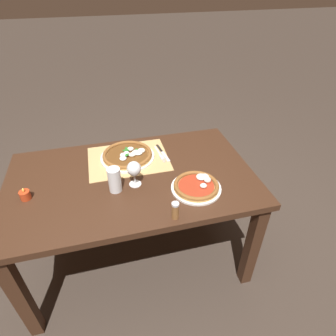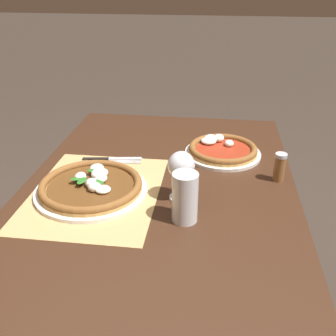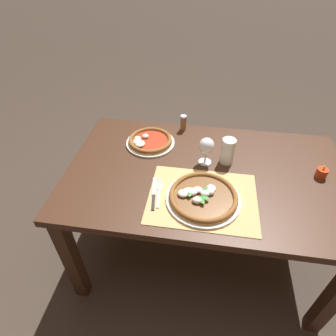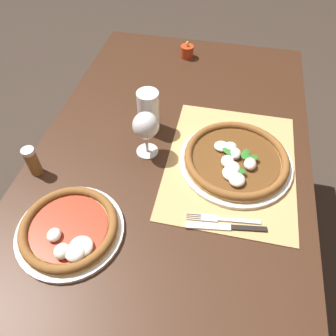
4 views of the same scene
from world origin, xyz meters
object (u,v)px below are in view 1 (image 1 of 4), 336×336
at_px(pint_glass, 115,180).
at_px(pizza_far, 197,186).
at_px(pizza_near, 128,155).
at_px(knife, 163,153).
at_px(pepper_shaker, 175,210).
at_px(wine_glass, 134,170).
at_px(fork, 160,154).
at_px(votive_candle, 25,195).

bearing_deg(pint_glass, pizza_far, 167.19).
relative_size(pizza_near, pint_glass, 2.40).
distance_m(pizza_near, knife, 0.23).
xyz_separation_m(pint_glass, pepper_shaker, (-0.27, 0.29, -0.02)).
bearing_deg(pizza_far, knife, -75.73).
xyz_separation_m(wine_glass, knife, (-0.23, -0.27, -0.10)).
height_order(pizza_near, pizza_far, pizza_near).
bearing_deg(fork, pizza_near, -4.56).
height_order(wine_glass, pepper_shaker, wine_glass).
bearing_deg(votive_candle, pepper_shaker, 155.77).
height_order(wine_glass, fork, wine_glass).
height_order(pizza_far, votive_candle, votive_candle).
height_order(pint_glass, knife, pint_glass).
bearing_deg(pizza_near, knife, 178.62).
height_order(fork, knife, knife).
height_order(knife, pepper_shaker, pepper_shaker).
relative_size(pizza_far, pepper_shaker, 2.92).
bearing_deg(knife, wine_glass, 50.13).
distance_m(pint_glass, pepper_shaker, 0.39).
bearing_deg(pizza_near, fork, 175.44).
bearing_deg(fork, votive_candle, 16.59).
distance_m(fork, votive_candle, 0.83).
xyz_separation_m(pizza_near, pepper_shaker, (-0.16, 0.59, 0.03)).
xyz_separation_m(pizza_near, votive_candle, (0.59, 0.25, 0.00)).
xyz_separation_m(pizza_far, fork, (0.12, -0.39, -0.01)).
relative_size(pizza_far, votive_candle, 3.93).
relative_size(fork, pepper_shaker, 2.07).
relative_size(wine_glass, pepper_shaker, 1.60).
xyz_separation_m(pizza_near, fork, (-0.21, 0.02, -0.02)).
distance_m(fork, knife, 0.03).
xyz_separation_m(pint_glass, fork, (-0.32, -0.29, -0.06)).
relative_size(pint_glass, fork, 0.72).
bearing_deg(votive_candle, pint_glass, 174.26).
xyz_separation_m(votive_candle, pepper_shaker, (-0.74, 0.33, 0.03)).
xyz_separation_m(pizza_far, wine_glass, (0.33, -0.12, 0.09)).
distance_m(pizza_near, wine_glass, 0.29).
bearing_deg(pint_glass, knife, -139.11).
relative_size(pint_glass, knife, 0.67).
xyz_separation_m(knife, pepper_shaker, (0.08, 0.58, 0.04)).
bearing_deg(pint_glass, fork, -138.24).
height_order(wine_glass, knife, wine_glass).
bearing_deg(pizza_near, pint_glass, 69.96).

